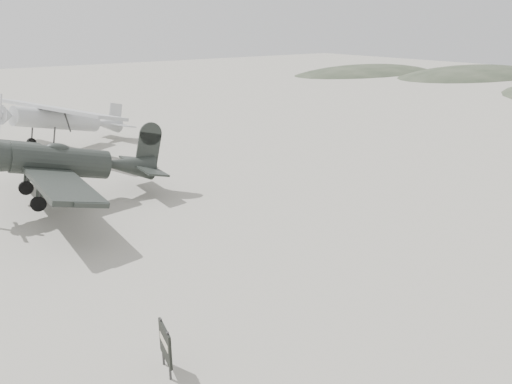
# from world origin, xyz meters

# --- Properties ---
(ground) EXTENTS (160.00, 160.00, 0.00)m
(ground) POSITION_xyz_m (0.00, 0.00, 0.00)
(ground) COLOR gray
(ground) RESTS_ON ground
(hill_east_north) EXTENTS (36.00, 18.00, 6.00)m
(hill_east_north) POSITION_xyz_m (60.00, 28.00, 0.00)
(hill_east_north) COLOR #2B3426
(hill_east_north) RESTS_ON ground
(hill_northeast) EXTENTS (32.00, 16.00, 5.20)m
(hill_northeast) POSITION_xyz_m (50.00, 40.00, 0.00)
(hill_northeast) COLOR #2B3426
(hill_northeast) RESTS_ON ground
(lowwing_monoplane) EXTENTS (7.65, 10.64, 3.44)m
(lowwing_monoplane) POSITION_xyz_m (-4.56, 8.07, 1.82)
(lowwing_monoplane) COLOR black
(lowwing_monoplane) RESTS_ON ground
(highwing_monoplane) EXTENTS (8.26, 11.48, 3.26)m
(highwing_monoplane) POSITION_xyz_m (-1.90, 18.18, 2.04)
(highwing_monoplane) COLOR #A8ABAD
(highwing_monoplane) RESTS_ON ground
(sign_board) EXTENTS (0.22, 0.83, 1.20)m
(sign_board) POSITION_xyz_m (-6.41, -4.12, 0.72)
(sign_board) COLOR #333333
(sign_board) RESTS_ON ground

